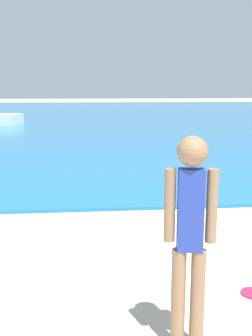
{
  "coord_description": "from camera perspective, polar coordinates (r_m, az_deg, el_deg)",
  "views": [
    {
      "loc": [
        -0.54,
        4.29,
        1.99
      ],
      "look_at": [
        0.06,
        10.68,
        0.72
      ],
      "focal_mm": 42.21,
      "sensor_mm": 36.0,
      "label": 1
    }
  ],
  "objects": [
    {
      "name": "water",
      "position": [
        36.39,
        -4.52,
        8.04
      ],
      "size": [
        160.0,
        60.0,
        0.06
      ],
      "primitive_type": "cube",
      "color": "#1E6B9E",
      "rests_on": "ground"
    },
    {
      "name": "person_standing",
      "position": [
        2.99,
        9.2,
        -9.27
      ],
      "size": [
        0.38,
        0.22,
        1.68
      ],
      "rotation": [
        0.0,
        0.0,
        6.12
      ],
      "color": "#936B4C",
      "rests_on": "ground"
    },
    {
      "name": "frisbee",
      "position": [
        4.29,
        17.78,
        -16.85
      ],
      "size": [
        0.22,
        0.22,
        0.03
      ],
      "primitive_type": "cylinder",
      "color": "#E51E4C",
      "rests_on": "ground"
    }
  ]
}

